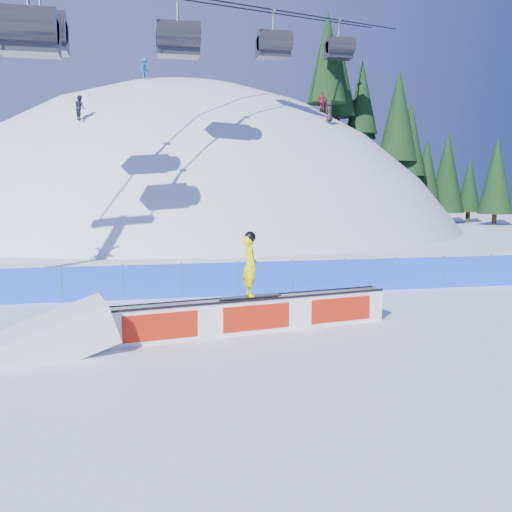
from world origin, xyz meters
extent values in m
plane|color=white|center=(0.00, 0.00, 0.00)|extent=(160.00, 160.00, 0.00)
sphere|color=white|center=(0.00, 42.00, -18.00)|extent=(64.00, 64.00, 64.00)
cylinder|color=#301E13|center=(14.01, 45.09, 11.20)|extent=(0.50, 0.50, 1.40)
cone|color=black|center=(14.01, 45.09, 14.82)|extent=(2.65, 2.65, 6.03)
cylinder|color=#301E13|center=(16.33, 44.59, 10.00)|extent=(0.50, 0.50, 1.40)
cone|color=black|center=(16.33, 44.59, 15.41)|extent=(4.23, 4.23, 9.61)
cylinder|color=#301E13|center=(16.39, 45.51, 9.86)|extent=(0.50, 0.50, 1.40)
cone|color=black|center=(16.39, 45.51, 13.69)|extent=(2.85, 2.85, 6.47)
cylinder|color=#301E13|center=(18.67, 36.61, 8.02)|extent=(0.50, 0.50, 1.40)
cone|color=black|center=(18.67, 36.61, 12.74)|extent=(3.63, 3.63, 8.24)
cylinder|color=#301E13|center=(21.64, 42.92, 6.16)|extent=(0.50, 0.50, 1.40)
cone|color=black|center=(21.64, 42.92, 10.82)|extent=(3.57, 3.57, 8.12)
cylinder|color=#301E13|center=(22.96, 38.52, 4.62)|extent=(0.50, 0.50, 1.40)
cone|color=black|center=(22.96, 38.52, 9.40)|extent=(3.68, 3.68, 8.36)
cylinder|color=#301E13|center=(23.77, 38.35, 3.71)|extent=(0.50, 0.50, 1.40)
cone|color=black|center=(23.77, 38.35, 9.20)|extent=(4.30, 4.30, 9.77)
cylinder|color=#301E13|center=(27.19, 43.90, 0.60)|extent=(0.50, 0.50, 1.40)
cone|color=black|center=(27.19, 43.90, 5.07)|extent=(3.41, 3.41, 7.74)
cylinder|color=#301E13|center=(28.67, 44.90, 0.60)|extent=(0.50, 0.50, 1.40)
cone|color=black|center=(28.67, 44.90, 4.27)|extent=(2.70, 2.70, 6.13)
cylinder|color=#301E13|center=(29.83, 45.83, 0.60)|extent=(0.50, 0.50, 1.40)
cone|color=black|center=(29.83, 45.83, 4.70)|extent=(3.08, 3.08, 7.01)
cylinder|color=#301E13|center=(29.90, 42.70, 0.60)|extent=(0.50, 0.50, 1.40)
cone|color=black|center=(29.90, 42.70, 4.40)|extent=(2.81, 2.81, 6.40)
cylinder|color=#301E13|center=(34.19, 43.01, 0.60)|extent=(0.50, 0.50, 1.40)
cone|color=black|center=(34.19, 43.01, 5.94)|extent=(4.17, 4.17, 9.48)
cube|color=blue|center=(0.00, 4.50, 0.60)|extent=(22.00, 0.03, 1.20)
cylinder|color=#3E4870|center=(-7.00, 4.50, 0.65)|extent=(0.05, 0.05, 1.30)
cylinder|color=#3E4870|center=(-5.00, 4.50, 0.65)|extent=(0.05, 0.05, 1.30)
cylinder|color=#3E4870|center=(-3.00, 4.50, 0.65)|extent=(0.05, 0.05, 1.30)
cylinder|color=#3E4870|center=(-1.00, 4.50, 0.65)|extent=(0.05, 0.05, 1.30)
cylinder|color=#3E4870|center=(1.00, 4.50, 0.65)|extent=(0.05, 0.05, 1.30)
cylinder|color=#3E4870|center=(3.00, 4.50, 0.65)|extent=(0.05, 0.05, 1.30)
cylinder|color=#3E4870|center=(5.00, 4.50, 0.65)|extent=(0.05, 0.05, 1.30)
cylinder|color=#3E4870|center=(7.00, 4.50, 0.65)|extent=(0.05, 0.05, 1.30)
cylinder|color=#3E4870|center=(9.00, 4.50, 0.65)|extent=(0.05, 0.05, 1.30)
cylinder|color=#222128|center=(-8.75, 10.55, 10.52)|extent=(2.40, 1.50, 1.50)
cylinder|color=#222128|center=(-2.00, 17.93, 12.36)|extent=(2.40, 1.50, 1.50)
cylinder|color=#222128|center=(5.50, 26.13, 14.40)|extent=(2.40, 1.50, 1.50)
cylinder|color=#222128|center=(13.75, 35.15, 16.64)|extent=(2.40, 1.50, 1.50)
cube|color=white|center=(-1.50, -0.68, 0.44)|extent=(7.81, 2.00, 0.88)
cube|color=gray|center=(-1.50, -0.68, 0.90)|extent=(7.74, 2.01, 0.04)
cube|color=black|center=(-1.45, -0.93, 0.91)|extent=(7.72, 1.55, 0.06)
cube|color=black|center=(-1.55, -0.42, 0.91)|extent=(7.72, 1.55, 0.06)
cube|color=red|center=(-1.45, -0.93, 0.44)|extent=(7.33, 1.46, 0.66)
cube|color=red|center=(-1.55, -0.42, 0.44)|extent=(7.33, 1.46, 0.66)
cube|color=black|center=(-1.58, -0.69, 0.96)|extent=(1.70, 0.62, 0.03)
imported|color=#FAF902|center=(-1.58, -0.69, 1.78)|extent=(0.45, 0.63, 1.62)
sphere|color=black|center=(-1.58, -0.69, 2.54)|extent=(0.30, 0.30, 0.30)
imported|color=black|center=(-8.14, 25.92, 9.27)|extent=(0.93, 1.00, 1.65)
imported|color=maroon|center=(10.92, 31.60, 11.05)|extent=(1.01, 0.51, 1.65)
imported|color=#1A63A1|center=(-3.62, 35.38, 13.92)|extent=(1.10, 1.23, 1.65)
imported|color=black|center=(10.50, 28.51, 9.88)|extent=(0.96, 0.90, 1.65)
camera|label=1|loc=(-4.42, -15.23, 3.79)|focal=40.00mm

